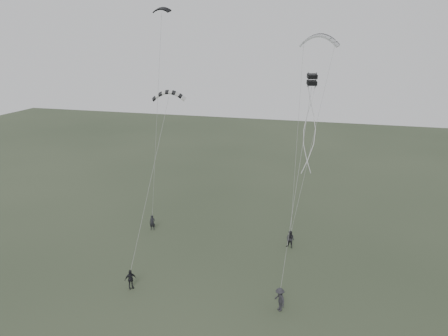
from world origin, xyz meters
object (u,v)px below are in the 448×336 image
(flyer_left, at_px, (152,223))
(kite_pale_large, at_px, (319,36))
(kite_box, at_px, (312,80))
(flyer_far, at_px, (280,299))
(flyer_right, at_px, (290,239))
(kite_dark_small, at_px, (161,8))
(flyer_center, at_px, (130,279))
(kite_striped, at_px, (169,92))

(flyer_left, height_order, kite_pale_large, kite_pale_large)
(flyer_left, bearing_deg, kite_box, -34.66)
(flyer_far, bearing_deg, flyer_right, 144.70)
(kite_box, bearing_deg, kite_dark_small, 134.14)
(kite_box, bearing_deg, flyer_center, -176.26)
(flyer_center, bearing_deg, flyer_right, -2.83)
(flyer_far, relative_size, kite_striped, 0.62)
(kite_dark_small, distance_m, kite_pale_large, 14.37)
(flyer_left, relative_size, kite_dark_small, 0.88)
(flyer_left, relative_size, kite_box, 2.11)
(flyer_center, relative_size, kite_striped, 0.54)
(kite_pale_large, bearing_deg, flyer_left, -149.61)
(kite_box, bearing_deg, flyer_left, 143.23)
(flyer_center, distance_m, kite_box, 19.52)
(flyer_far, xyz_separation_m, kite_striped, (-11.20, 8.47, 12.78))
(kite_dark_small, bearing_deg, flyer_center, -72.06)
(flyer_far, bearing_deg, kite_striped, -165.40)
(flyer_left, bearing_deg, flyer_right, -15.03)
(flyer_right, xyz_separation_m, flyer_far, (0.50, -9.60, 0.06))
(kite_pale_large, height_order, kite_box, kite_pale_large)
(flyer_right, bearing_deg, flyer_left, -162.04)
(flyer_center, relative_size, kite_dark_small, 0.89)
(flyer_left, xyz_separation_m, kite_striped, (2.75, -1.30, 12.89))
(kite_dark_small, xyz_separation_m, kite_pale_large, (13.75, 3.45, -2.33))
(flyer_center, bearing_deg, kite_dark_small, 53.60)
(kite_striped, bearing_deg, flyer_right, -10.90)
(flyer_center, height_order, flyer_far, flyer_far)
(kite_pale_large, height_order, kite_striped, kite_pale_large)
(flyer_left, distance_m, kite_pale_large, 23.47)
(flyer_right, height_order, flyer_center, flyer_right)
(kite_dark_small, distance_m, kite_striped, 8.10)
(flyer_left, xyz_separation_m, flyer_far, (13.95, -9.77, 0.11))
(kite_striped, bearing_deg, flyer_center, -106.64)
(kite_dark_small, bearing_deg, kite_striped, -53.48)
(flyer_center, distance_m, kite_dark_small, 23.47)
(flyer_right, height_order, kite_pale_large, kite_pale_large)
(flyer_right, xyz_separation_m, kite_dark_small, (-12.67, 2.62, 19.75))
(flyer_center, xyz_separation_m, kite_dark_small, (-2.02, 12.48, 19.78))
(flyer_far, xyz_separation_m, kite_pale_large, (0.58, 15.67, 17.36))
(flyer_far, height_order, kite_pale_large, kite_pale_large)
(flyer_center, relative_size, kite_pale_large, 0.43)
(flyer_center, xyz_separation_m, kite_pale_large, (11.73, 15.92, 17.46))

